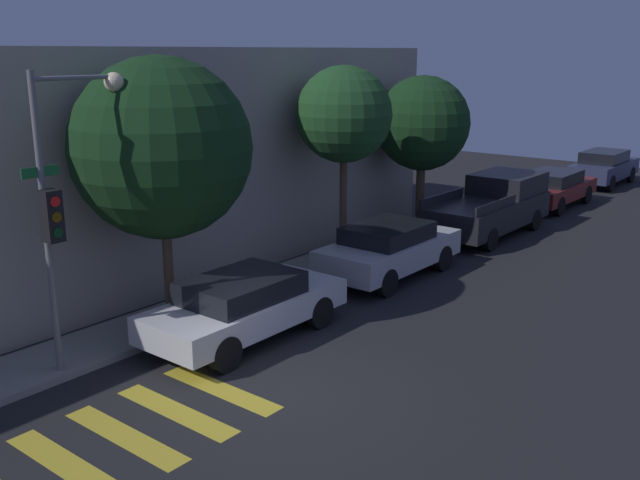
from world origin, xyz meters
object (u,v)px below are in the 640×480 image
at_px(pickup_truck, 491,205).
at_px(tree_midblock, 344,115).
at_px(sedan_tail_of_row, 604,167).
at_px(sedan_near_corner, 245,305).
at_px(tree_far_end, 423,124).
at_px(sedan_middle, 389,248).
at_px(sedan_far_end, 553,188).
at_px(traffic_light_pole, 64,185).
at_px(tree_near_corner, 162,148).

bearing_deg(pickup_truck, tree_midblock, 163.23).
bearing_deg(sedan_tail_of_row, sedan_near_corner, 180.00).
relative_size(sedan_tail_of_row, tree_far_end, 0.90).
bearing_deg(pickup_truck, sedan_middle, 180.00).
height_order(sedan_far_end, tree_midblock, tree_midblock).
relative_size(traffic_light_pole, tree_far_end, 1.08).
distance_m(sedan_middle, sedan_far_end, 11.25).
distance_m(sedan_near_corner, sedan_far_end, 16.59).
bearing_deg(sedan_middle, tree_near_corner, 163.69).
height_order(sedan_middle, tree_near_corner, tree_near_corner).
height_order(sedan_middle, tree_far_end, tree_far_end).
distance_m(traffic_light_pole, tree_near_corner, 2.57).
relative_size(sedan_far_end, tree_midblock, 0.84).
distance_m(sedan_near_corner, tree_far_end, 10.25).
xyz_separation_m(pickup_truck, tree_midblock, (-5.70, 1.72, 3.18)).
bearing_deg(sedan_tail_of_row, traffic_light_pole, 177.15).
distance_m(traffic_light_pole, pickup_truck, 14.64).
distance_m(tree_near_corner, tree_far_end, 10.23).
xyz_separation_m(sedan_middle, sedan_tail_of_row, (17.16, -0.00, 0.03)).
bearing_deg(tree_near_corner, tree_midblock, 0.00).
relative_size(sedan_far_end, sedan_tail_of_row, 1.00).
distance_m(traffic_light_pole, sedan_far_end, 19.86).
bearing_deg(pickup_truck, sedan_far_end, 0.00).
bearing_deg(sedan_far_end, sedan_near_corner, 180.00).
relative_size(pickup_truck, tree_midblock, 0.97).
height_order(traffic_light_pole, sedan_near_corner, traffic_light_pole).
xyz_separation_m(traffic_light_pole, pickup_truck, (14.35, -1.27, -2.59)).
bearing_deg(sedan_near_corner, tree_near_corner, 107.21).
bearing_deg(pickup_truck, tree_far_end, 133.28).
height_order(sedan_near_corner, pickup_truck, pickup_truck).
bearing_deg(sedan_middle, sedan_near_corner, 180.00).
relative_size(traffic_light_pole, sedan_near_corner, 1.22).
relative_size(sedan_far_end, tree_far_end, 0.91).
relative_size(pickup_truck, tree_near_corner, 0.92).
bearing_deg(sedan_tail_of_row, tree_midblock, 174.19).
relative_size(sedan_near_corner, sedan_tail_of_row, 0.98).
xyz_separation_m(sedan_near_corner, sedan_far_end, (16.59, 0.00, 0.01)).
bearing_deg(sedan_far_end, traffic_light_pole, 176.30).
relative_size(tree_near_corner, tree_midblock, 1.05).
relative_size(tree_midblock, tree_far_end, 1.07).
distance_m(sedan_far_end, tree_far_end, 7.64).
bearing_deg(pickup_truck, tree_near_corner, 171.75).
xyz_separation_m(traffic_light_pole, sedan_near_corner, (3.04, -1.27, -2.78)).
bearing_deg(tree_midblock, tree_far_end, 0.00).
bearing_deg(sedan_near_corner, sedan_far_end, 0.00).
xyz_separation_m(pickup_truck, sedan_far_end, (5.27, 0.00, -0.19)).
relative_size(traffic_light_pole, pickup_truck, 1.04).
bearing_deg(tree_near_corner, sedan_near_corner, -72.79).
distance_m(sedan_middle, sedan_tail_of_row, 17.16).
distance_m(sedan_near_corner, tree_near_corner, 3.60).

